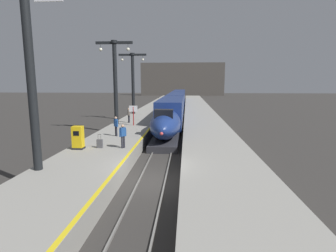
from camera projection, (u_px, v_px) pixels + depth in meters
The scene contains 17 objects.
ground_plane at pixel (152, 182), 15.10m from camera, with size 260.00×260.00×0.00m, color #33302D.
platform_left at pixel (147, 117), 39.66m from camera, with size 4.80×110.00×1.05m, color gray.
platform_right at pixel (201, 117), 39.10m from camera, with size 4.80×110.00×1.05m, color gray.
platform_left_safety_stripe at pixel (162, 113), 39.42m from camera, with size 0.20×107.80×0.01m, color yellow.
rail_main_left at pixel (170, 118), 42.21m from camera, with size 0.08×110.00×0.12m, color slate.
rail_main_right at pixel (179, 118), 42.11m from camera, with size 0.08×110.00×0.12m, color slate.
highspeed_train_main at pixel (176, 103), 48.29m from camera, with size 2.92×57.89×3.60m.
station_column_near at pixel (29, 47), 13.01m from camera, with size 4.00×0.68×10.43m.
station_column_mid at pixel (115, 74), 28.84m from camera, with size 4.00×0.68×9.03m.
station_column_far at pixel (133, 77), 38.39m from camera, with size 4.00×0.68×8.74m.
passenger_near_edge at pixel (123, 134), 18.49m from camera, with size 0.42×0.44×1.69m.
passenger_mid_platform at pixel (116, 125), 22.66m from camera, with size 0.42×0.45×1.69m.
passenger_far_waiting at pixel (129, 114), 30.29m from camera, with size 0.40×0.48×1.69m.
rolling_suitcase at pixel (100, 144), 18.65m from camera, with size 0.40×0.22×0.98m.
ticket_machine_yellow at pixel (78, 138), 18.28m from camera, with size 0.76×0.62×1.60m.
departure_info_board at pixel (133, 111), 28.25m from camera, with size 0.90×0.10×2.12m.
terminus_back_wall at pixel (182, 79), 114.36m from camera, with size 36.00×2.00×14.00m, color #4C4742.
Camera 1 is at (1.91, -14.28, 5.62)m, focal length 28.27 mm.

